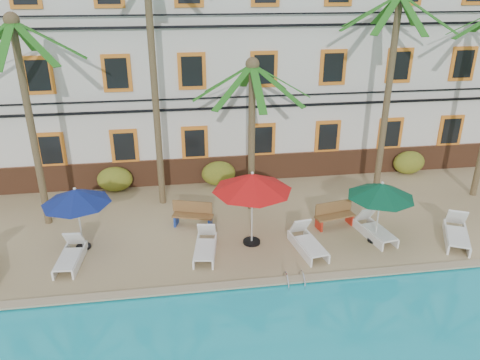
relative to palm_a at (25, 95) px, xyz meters
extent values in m
plane|color=#384C23|center=(7.26, -4.05, -5.12)|extent=(100.00, 100.00, 0.00)
cube|color=tan|center=(7.26, 0.95, -5.00)|extent=(30.00, 12.00, 0.25)
cube|color=tan|center=(7.26, -4.95, -4.84)|extent=(30.00, 0.35, 0.06)
cube|color=silver|center=(7.26, 5.95, 0.13)|extent=(25.00, 6.00, 10.00)
cube|color=brown|center=(7.26, 2.89, -4.27)|extent=(25.00, 0.12, 1.20)
cube|color=orange|center=(-0.24, 2.90, -2.97)|extent=(1.15, 0.10, 1.50)
cube|color=black|center=(-0.24, 2.85, -2.97)|extent=(0.85, 0.04, 1.20)
cube|color=orange|center=(2.76, 2.90, -2.97)|extent=(1.15, 0.10, 1.50)
cube|color=black|center=(2.76, 2.85, -2.97)|extent=(0.85, 0.04, 1.20)
cube|color=orange|center=(5.76, 2.90, -2.97)|extent=(1.15, 0.10, 1.50)
cube|color=black|center=(5.76, 2.85, -2.97)|extent=(0.85, 0.04, 1.20)
cube|color=orange|center=(8.76, 2.90, -2.97)|extent=(1.15, 0.10, 1.50)
cube|color=black|center=(8.76, 2.85, -2.97)|extent=(0.85, 0.04, 1.20)
cube|color=orange|center=(11.76, 2.90, -2.97)|extent=(1.15, 0.10, 1.50)
cube|color=black|center=(11.76, 2.85, -2.97)|extent=(0.85, 0.04, 1.20)
cube|color=orange|center=(14.76, 2.90, -2.97)|extent=(1.15, 0.10, 1.50)
cube|color=black|center=(14.76, 2.85, -2.97)|extent=(0.85, 0.04, 1.20)
cube|color=orange|center=(17.76, 2.90, -2.97)|extent=(1.15, 0.10, 1.50)
cube|color=black|center=(17.76, 2.85, -2.97)|extent=(0.85, 0.04, 1.20)
cube|color=orange|center=(-0.24, 2.90, 0.13)|extent=(1.15, 0.10, 1.50)
cube|color=black|center=(-0.24, 2.85, 0.13)|extent=(0.85, 0.04, 1.20)
cube|color=orange|center=(2.76, 2.90, 0.13)|extent=(1.15, 0.10, 1.50)
cube|color=black|center=(2.76, 2.85, 0.13)|extent=(0.85, 0.04, 1.20)
cube|color=orange|center=(5.76, 2.90, 0.13)|extent=(1.15, 0.10, 1.50)
cube|color=black|center=(5.76, 2.85, 0.13)|extent=(0.85, 0.04, 1.20)
cube|color=orange|center=(8.76, 2.90, 0.13)|extent=(1.15, 0.10, 1.50)
cube|color=black|center=(8.76, 2.85, 0.13)|extent=(0.85, 0.04, 1.20)
cube|color=orange|center=(11.76, 2.90, 0.13)|extent=(1.15, 0.10, 1.50)
cube|color=black|center=(11.76, 2.85, 0.13)|extent=(0.85, 0.04, 1.20)
cube|color=orange|center=(14.76, 2.90, 0.13)|extent=(1.15, 0.10, 1.50)
cube|color=black|center=(14.76, 2.85, 0.13)|extent=(0.85, 0.04, 1.20)
cube|color=orange|center=(17.76, 2.90, 0.13)|extent=(1.15, 0.10, 1.50)
cube|color=black|center=(17.76, 2.85, 0.13)|extent=(0.85, 0.04, 1.20)
cube|color=black|center=(7.26, 2.75, -1.42)|extent=(25.00, 0.08, 0.10)
cube|color=black|center=(7.26, 2.75, -0.97)|extent=(25.00, 0.08, 0.06)
cube|color=black|center=(7.26, 2.75, 1.88)|extent=(25.00, 0.08, 0.10)
cube|color=black|center=(7.26, 2.75, 2.33)|extent=(25.00, 0.08, 0.06)
cylinder|color=brown|center=(0.00, 0.00, -1.23)|extent=(0.26, 0.26, 7.29)
sphere|color=brown|center=(0.00, 0.00, 2.42)|extent=(0.50, 0.50, 0.50)
cube|color=#1E6718|center=(0.00, 1.08, 1.80)|extent=(0.28, 2.18, 1.28)
cube|color=#1E6718|center=(0.00, -1.08, 1.80)|extent=(0.28, 2.18, 1.28)
cube|color=#1E6718|center=(0.77, -0.77, 1.80)|extent=(1.74, 1.74, 1.28)
cube|color=#1E6718|center=(1.08, 0.00, 1.80)|extent=(2.18, 0.28, 1.28)
cube|color=#1E6718|center=(0.77, 0.77, 1.80)|extent=(1.74, 1.74, 1.28)
cylinder|color=brown|center=(4.27, 1.11, -0.05)|extent=(0.26, 0.26, 9.65)
cylinder|color=brown|center=(7.79, 0.11, -2.02)|extent=(0.26, 0.26, 5.70)
sphere|color=brown|center=(7.79, 0.11, 0.83)|extent=(0.50, 0.50, 0.50)
cube|color=#1E6718|center=(7.79, 1.19, 0.20)|extent=(0.28, 2.18, 1.28)
cube|color=#1E6718|center=(7.02, 0.87, 0.20)|extent=(1.74, 1.74, 1.28)
cube|color=#1E6718|center=(6.70, 0.11, 0.20)|extent=(2.18, 0.28, 1.28)
cube|color=#1E6718|center=(7.02, -0.66, 0.20)|extent=(1.74, 1.74, 1.28)
cube|color=#1E6718|center=(7.79, -0.98, 0.20)|extent=(0.28, 2.18, 1.28)
cube|color=#1E6718|center=(8.55, -0.66, 0.20)|extent=(1.74, 1.74, 1.28)
cube|color=#1E6718|center=(8.87, 0.11, 0.20)|extent=(2.18, 0.28, 1.28)
cube|color=#1E6718|center=(8.55, 0.87, 0.20)|extent=(1.74, 1.74, 1.28)
cylinder|color=brown|center=(13.29, 0.63, -0.89)|extent=(0.26, 0.26, 7.98)
cube|color=#1E6718|center=(13.29, 1.72, 2.48)|extent=(0.28, 2.18, 1.28)
cube|color=#1E6718|center=(12.52, 1.40, 2.48)|extent=(1.74, 1.74, 1.28)
cube|color=#1E6718|center=(12.21, 0.63, 2.48)|extent=(2.18, 0.28, 1.28)
cube|color=#1E6718|center=(12.52, -0.13, 2.48)|extent=(1.74, 1.74, 1.28)
cube|color=#1E6718|center=(13.29, -0.45, 2.48)|extent=(0.28, 2.18, 1.28)
cube|color=#1E6718|center=(14.05, -0.13, 2.48)|extent=(1.74, 1.74, 1.28)
cube|color=#1E6718|center=(14.37, 0.63, 2.48)|extent=(2.18, 0.28, 1.28)
cube|color=#1E6718|center=(14.05, 1.40, 2.48)|extent=(1.74, 1.74, 1.28)
cube|color=#1E6718|center=(16.62, 0.69, 2.20)|extent=(1.74, 1.74, 1.28)
ellipsoid|color=#285A19|center=(2.26, 2.55, -4.32)|extent=(1.50, 0.90, 1.10)
ellipsoid|color=#285A19|center=(6.74, 2.55, -4.32)|extent=(1.50, 0.90, 1.10)
ellipsoid|color=#285A19|center=(15.72, 2.55, -4.32)|extent=(1.50, 0.90, 1.10)
cylinder|color=black|center=(1.58, -2.05, -4.84)|extent=(0.51, 0.51, 0.07)
cylinder|color=silver|center=(1.58, -2.05, -3.78)|extent=(0.06, 0.06, 2.18)
cone|color=navy|center=(1.58, -2.05, -2.92)|extent=(2.27, 2.27, 0.50)
sphere|color=silver|center=(1.58, -2.05, -2.65)|extent=(0.10, 0.10, 0.10)
cylinder|color=black|center=(7.35, -2.58, -4.83)|extent=(0.61, 0.61, 0.09)
cylinder|color=silver|center=(7.35, -2.58, -3.58)|extent=(0.06, 0.06, 2.59)
cone|color=red|center=(7.35, -2.58, -2.55)|extent=(2.70, 2.70, 0.59)
sphere|color=silver|center=(7.35, -2.58, -2.22)|extent=(0.10, 0.10, 0.10)
cylinder|color=black|center=(11.67, -3.09, -4.84)|extent=(0.51, 0.51, 0.07)
cylinder|color=silver|center=(11.67, -3.09, -3.77)|extent=(0.06, 0.06, 2.20)
cone|color=#07472D|center=(11.67, -3.09, -2.91)|extent=(2.29, 2.29, 0.50)
sphere|color=silver|center=(11.67, -3.09, -2.63)|extent=(0.10, 0.10, 0.10)
cube|color=white|center=(1.32, -3.24, -4.55)|extent=(0.71, 1.35, 0.06)
cube|color=white|center=(1.40, -2.34, -4.32)|extent=(0.64, 0.53, 0.65)
cube|color=white|center=(1.04, -2.97, -4.72)|extent=(0.22, 1.86, 0.30)
cube|color=white|center=(1.64, -3.02, -4.72)|extent=(0.22, 1.86, 0.30)
cube|color=white|center=(5.66, -3.31, -4.55)|extent=(0.82, 1.41, 0.06)
cube|color=white|center=(5.81, -2.41, -4.31)|extent=(0.68, 0.58, 0.66)
cube|color=white|center=(5.40, -3.01, -4.72)|extent=(0.37, 1.87, 0.31)
cube|color=white|center=(6.00, -3.11, -4.72)|extent=(0.37, 1.87, 0.31)
cube|color=white|center=(9.19, -3.60, -4.54)|extent=(0.84, 1.45, 0.06)
cube|color=white|center=(9.04, -2.67, -4.29)|extent=(0.70, 0.60, 0.68)
cube|color=white|center=(8.83, -3.39, -4.72)|extent=(0.36, 1.94, 0.32)
cube|color=white|center=(9.46, -3.29, -4.72)|extent=(0.36, 1.94, 0.32)
cube|color=white|center=(11.82, -3.07, -4.55)|extent=(0.84, 1.42, 0.06)
cube|color=white|center=(11.65, -2.16, -4.31)|extent=(0.69, 0.59, 0.67)
cube|color=white|center=(11.47, -2.87, -4.72)|extent=(0.40, 1.88, 0.31)
cube|color=white|center=(12.07, -2.76, -4.72)|extent=(0.40, 1.88, 0.31)
cube|color=white|center=(14.33, -3.80, -4.52)|extent=(1.24, 1.59, 0.07)
cube|color=white|center=(14.78, -2.90, -4.26)|extent=(0.83, 0.77, 0.72)
cube|color=white|center=(14.16, -3.40, -4.71)|extent=(0.97, 1.87, 0.33)
cube|color=white|center=(14.75, -3.70, -4.71)|extent=(0.97, 1.87, 0.33)
cube|color=olive|center=(5.40, -1.08, -4.44)|extent=(1.57, 0.88, 0.06)
cube|color=olive|center=(5.47, -0.87, -4.17)|extent=(1.45, 0.50, 0.45)
cube|color=navy|center=(4.78, -0.88, -4.67)|extent=(0.21, 0.45, 0.40)
cube|color=navy|center=(6.02, -1.27, -4.67)|extent=(0.21, 0.45, 0.40)
cube|color=olive|center=(10.59, -1.87, -4.44)|extent=(1.56, 0.75, 0.06)
cube|color=olive|center=(10.55, -1.66, -4.17)|extent=(1.48, 0.36, 0.45)
cube|color=red|center=(9.96, -2.01, -4.67)|extent=(0.17, 0.46, 0.40)
cube|color=red|center=(11.23, -1.74, -4.67)|extent=(0.17, 0.46, 0.40)
torus|color=silver|center=(7.99, -5.05, -4.87)|extent=(0.04, 0.74, 0.74)
torus|color=silver|center=(8.49, -5.05, -4.87)|extent=(0.04, 0.74, 0.74)
camera|label=1|loc=(4.88, -16.48, 3.66)|focal=35.00mm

